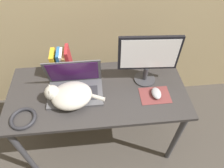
% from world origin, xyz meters
% --- Properties ---
extents(ground_plane, '(12.00, 12.00, 0.00)m').
position_xyz_m(ground_plane, '(0.00, 0.00, 0.00)').
color(ground_plane, '#3D3833').
extents(desk, '(1.33, 0.62, 0.75)m').
position_xyz_m(desk, '(0.00, 0.31, 0.66)').
color(desk, '#2D2B2B').
rests_on(desk, ground_plane).
extents(laptop, '(0.40, 0.26, 0.26)m').
position_xyz_m(laptop, '(-0.16, 0.32, 0.80)').
color(laptop, '#4C4C51').
rests_on(laptop, desk).
extents(cat, '(0.42, 0.29, 0.14)m').
position_xyz_m(cat, '(-0.19, 0.24, 0.81)').
color(cat, '#B2ADA3').
rests_on(cat, desk).
extents(external_monitor, '(0.43, 0.16, 0.40)m').
position_xyz_m(external_monitor, '(0.38, 0.39, 0.98)').
color(external_monitor, '#333338').
rests_on(external_monitor, desk).
extents(mousepad, '(0.22, 0.16, 0.00)m').
position_xyz_m(mousepad, '(0.42, 0.22, 0.75)').
color(mousepad, brown).
rests_on(mousepad, desk).
extents(computer_mouse, '(0.07, 0.11, 0.04)m').
position_xyz_m(computer_mouse, '(0.43, 0.23, 0.77)').
color(computer_mouse, '#99999E').
rests_on(computer_mouse, mousepad).
extents(book_row, '(0.15, 0.15, 0.26)m').
position_xyz_m(book_row, '(-0.25, 0.51, 0.87)').
color(book_row, gold).
rests_on(book_row, desk).
extents(cable_coil, '(0.18, 0.18, 0.02)m').
position_xyz_m(cable_coil, '(-0.50, 0.11, 0.76)').
color(cable_coil, '#232328').
rests_on(cable_coil, desk).
extents(webcam, '(0.05, 0.05, 0.07)m').
position_xyz_m(webcam, '(-0.06, 0.54, 0.80)').
color(webcam, '#232328').
rests_on(webcam, desk).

